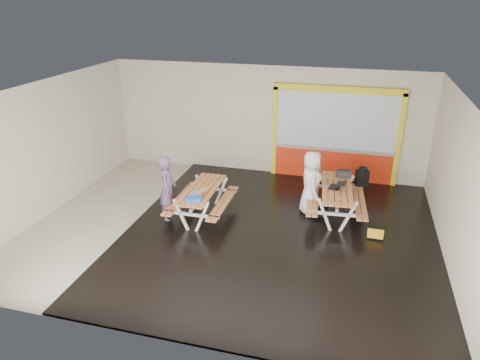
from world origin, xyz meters
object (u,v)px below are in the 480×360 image
(picnic_table_right, at_px, (336,194))
(person_right, at_px, (311,183))
(laptop_left, at_px, (199,192))
(fluke_bag, at_px, (375,232))
(dark_case, at_px, (319,211))
(blue_pouch, at_px, (193,199))
(person_left, at_px, (168,189))
(toolbox, at_px, (344,174))
(backpack, at_px, (362,177))
(laptop_right, at_px, (337,186))
(picnic_table_left, at_px, (202,196))

(picnic_table_right, xyz_separation_m, person_right, (-0.68, 0.01, 0.25))
(laptop_left, xyz_separation_m, fluke_bag, (4.38, 0.35, -0.68))
(picnic_table_right, relative_size, dark_case, 4.81)
(fluke_bag, bearing_deg, blue_pouch, -170.16)
(blue_pouch, xyz_separation_m, fluke_bag, (4.37, 0.76, -0.68))
(person_right, xyz_separation_m, fluke_bag, (1.71, -0.95, -0.70))
(person_left, distance_m, person_right, 3.75)
(picnic_table_right, bearing_deg, toolbox, 80.79)
(toolbox, xyz_separation_m, fluke_bag, (0.91, -1.67, -0.75))
(toolbox, height_order, dark_case, toolbox)
(blue_pouch, xyz_separation_m, dark_case, (2.92, 1.66, -0.75))
(backpack, bearing_deg, laptop_right, -119.37)
(laptop_right, relative_size, fluke_bag, 1.22)
(picnic_table_left, bearing_deg, person_left, -159.19)
(blue_pouch, height_order, backpack, backpack)
(person_right, distance_m, backpack, 1.68)
(picnic_table_left, bearing_deg, laptop_right, 14.95)
(picnic_table_left, bearing_deg, dark_case, 17.15)
(picnic_table_left, distance_m, toolbox, 3.91)
(picnic_table_right, bearing_deg, person_left, -163.33)
(picnic_table_left, height_order, person_right, person_right)
(picnic_table_right, height_order, blue_pouch, blue_pouch)
(laptop_left, height_order, toolbox, toolbox)
(person_left, height_order, dark_case, person_left)
(picnic_table_left, xyz_separation_m, dark_case, (2.97, 0.92, -0.50))
(picnic_table_left, xyz_separation_m, laptop_left, (0.05, -0.33, 0.25))
(picnic_table_left, height_order, laptop_right, laptop_right)
(picnic_table_left, relative_size, person_right, 1.22)
(picnic_table_left, relative_size, picnic_table_right, 0.92)
(laptop_right, xyz_separation_m, dark_case, (-0.42, 0.01, -0.79))
(backpack, height_order, fluke_bag, backpack)
(picnic_table_right, height_order, laptop_left, laptop_left)
(picnic_table_right, bearing_deg, dark_case, -175.38)
(dark_case, bearing_deg, backpack, 46.41)
(laptop_left, xyz_separation_m, blue_pouch, (0.01, -0.41, -0.00))
(person_left, bearing_deg, laptop_left, -104.48)
(laptop_left, bearing_deg, person_right, 25.96)
(toolbox, bearing_deg, laptop_right, -98.93)
(fluke_bag, bearing_deg, picnic_table_left, -179.80)
(picnic_table_left, distance_m, dark_case, 3.15)
(person_left, distance_m, toolbox, 4.77)
(laptop_right, relative_size, dark_case, 0.99)
(person_right, xyz_separation_m, backpack, (1.30, 1.05, -0.12))
(toolbox, relative_size, dark_case, 0.87)
(person_left, height_order, laptop_right, person_left)
(blue_pouch, bearing_deg, toolbox, 35.09)
(laptop_left, bearing_deg, laptop_right, 20.33)
(laptop_left, xyz_separation_m, laptop_right, (3.35, 1.24, 0.04))
(blue_pouch, distance_m, dark_case, 3.44)
(laptop_right, distance_m, blue_pouch, 3.72)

